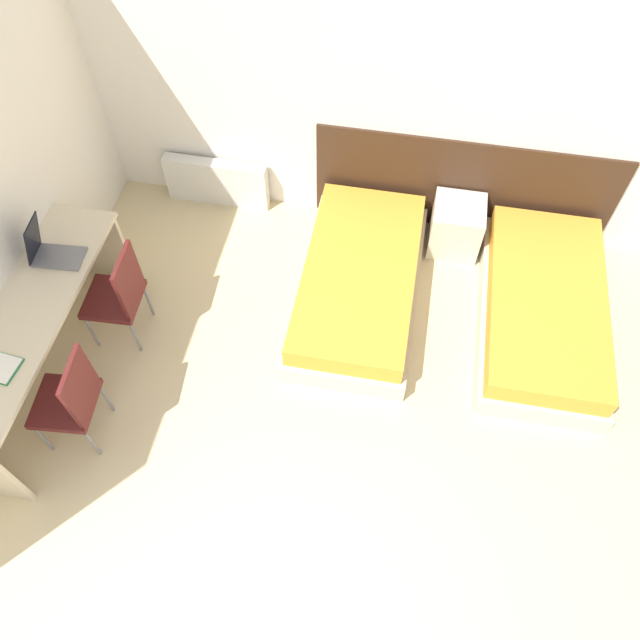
{
  "coord_description": "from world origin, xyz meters",
  "views": [
    {
      "loc": [
        0.47,
        -0.49,
        4.3
      ],
      "look_at": [
        0.0,
        2.04,
        0.55
      ],
      "focal_mm": 35.0,
      "sensor_mm": 36.0,
      "label": 1
    }
  ],
  "objects": [
    {
      "name": "headboard_panel",
      "position": [
        0.96,
        3.69,
        0.48
      ],
      "size": [
        2.59,
        0.03,
        0.96
      ],
      "color": "#382316",
      "rests_on": "ground_plane"
    },
    {
      "name": "desk",
      "position": [
        -1.99,
        1.57,
        0.6
      ],
      "size": [
        0.53,
        2.07,
        0.77
      ],
      "color": "beige",
      "rests_on": "ground_plane"
    },
    {
      "name": "nightstand",
      "position": [
        0.96,
        3.44,
        0.24
      ],
      "size": [
        0.44,
        0.43,
        0.48
      ],
      "color": "beige",
      "rests_on": "ground_plane"
    },
    {
      "name": "ground_plane",
      "position": [
        0.0,
        0.0,
        0.0
      ],
      "size": [
        20.0,
        20.0,
        0.0
      ],
      "primitive_type": "plane",
      "color": "beige"
    },
    {
      "name": "bed_near_door",
      "position": [
        1.71,
        2.71,
        0.19
      ],
      "size": [
        0.98,
        1.89,
        0.38
      ],
      "color": "beige",
      "rests_on": "ground_plane"
    },
    {
      "name": "radiator",
      "position": [
        -1.27,
        3.61,
        0.24
      ],
      "size": [
        0.96,
        0.12,
        0.47
      ],
      "color": "silver",
      "rests_on": "ground_plane"
    },
    {
      "name": "wall_back",
      "position": [
        0.0,
        3.73,
        1.35
      ],
      "size": [
        5.5,
        0.05,
        2.7
      ],
      "color": "white",
      "rests_on": "ground_plane"
    },
    {
      "name": "laptop",
      "position": [
        -2.01,
        2.08,
        0.84
      ],
      "size": [
        0.38,
        0.25,
        0.37
      ],
      "rotation": [
        0.0,
        0.0,
        0.08
      ],
      "color": "slate",
      "rests_on": "desk"
    },
    {
      "name": "bed_near_window",
      "position": [
        0.2,
        2.71,
        0.19
      ],
      "size": [
        0.98,
        1.89,
        0.38
      ],
      "color": "beige",
      "rests_on": "ground_plane"
    },
    {
      "name": "chair_near_notebook",
      "position": [
        -1.55,
        1.12,
        0.51
      ],
      "size": [
        0.45,
        0.45,
        0.93
      ],
      "rotation": [
        0.0,
        0.0,
        0.09
      ],
      "color": "#511919",
      "rests_on": "ground_plane"
    },
    {
      "name": "chair_near_laptop",
      "position": [
        -1.55,
        2.03,
        0.51
      ],
      "size": [
        0.43,
        0.43,
        0.93
      ],
      "rotation": [
        0.0,
        0.0,
        0.05
      ],
      "color": "#511919",
      "rests_on": "ground_plane"
    }
  ]
}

